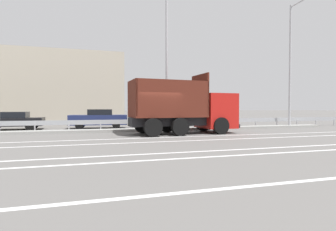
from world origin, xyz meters
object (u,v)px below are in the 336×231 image
(median_road_sign, at_px, (198,112))
(parked_car_2, at_px, (13,121))
(dump_truck, at_px, (195,112))
(street_lamp_2, at_px, (167,52))
(street_lamp_3, at_px, (292,60))
(parked_car_3, at_px, (99,119))

(median_road_sign, xyz_separation_m, parked_car_2, (-13.20, 3.57, -0.66))
(dump_truck, distance_m, parked_car_2, 13.42)
(dump_truck, height_order, parked_car_2, dump_truck)
(street_lamp_2, bearing_deg, street_lamp_3, -0.55)
(dump_truck, height_order, median_road_sign, dump_truck)
(median_road_sign, bearing_deg, parked_car_2, 164.88)
(dump_truck, relative_size, street_lamp_3, 0.69)
(street_lamp_2, distance_m, parked_car_2, 12.42)
(street_lamp_2, relative_size, parked_car_2, 2.46)
(street_lamp_2, relative_size, parked_car_3, 2.30)
(median_road_sign, xyz_separation_m, street_lamp_2, (-2.39, -0.02, 4.31))
(median_road_sign, relative_size, street_lamp_3, 0.25)
(street_lamp_2, distance_m, parked_car_3, 7.55)
(street_lamp_3, xyz_separation_m, parked_car_3, (-15.38, 3.43, -4.82))
(median_road_sign, relative_size, parked_car_3, 0.55)
(median_road_sign, bearing_deg, street_lamp_3, -0.83)
(parked_car_2, height_order, parked_car_3, parked_car_3)
(parked_car_2, bearing_deg, median_road_sign, -106.84)
(street_lamp_3, relative_size, parked_car_3, 2.26)
(street_lamp_3, bearing_deg, dump_truck, -165.90)
(street_lamp_2, height_order, parked_car_3, street_lamp_2)
(street_lamp_3, relative_size, parked_car_2, 2.41)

